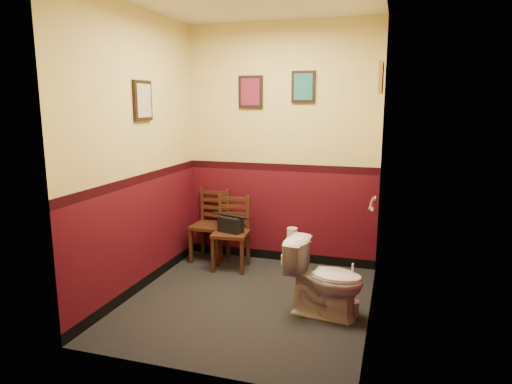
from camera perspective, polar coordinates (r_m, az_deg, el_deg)
floor at (r=4.40m, az=-0.99°, el=-13.51°), size 2.20×2.40×0.00m
wall_back at (r=5.17m, az=3.12°, el=5.75°), size 2.20×0.00×2.70m
wall_front at (r=2.92m, az=-8.42°, el=1.51°), size 2.20×0.00×2.70m
wall_left at (r=4.49m, az=-14.55°, el=4.60°), size 0.00×2.40×2.70m
wall_right at (r=3.83m, az=14.80°, el=3.52°), size 0.00×2.40×2.70m
grab_bar at (r=4.15m, az=14.27°, el=-1.52°), size 0.05×0.56×0.06m
framed_print_back_a at (r=5.23m, az=-0.68°, el=12.40°), size 0.28×0.04×0.36m
framed_print_back_b at (r=5.08m, az=5.95°, el=12.94°), size 0.26×0.04×0.34m
framed_print_left at (r=4.54m, az=-13.96°, el=11.02°), size 0.04×0.30×0.38m
framed_print_right at (r=4.41m, az=15.36°, el=13.56°), size 0.04×0.34×0.28m
toilet at (r=4.06m, az=8.59°, el=-10.70°), size 0.72×0.46×0.66m
toilet_brush at (r=4.18m, az=11.80°, el=-13.92°), size 0.13×0.13×0.48m
chair_left at (r=5.41m, az=-5.66°, el=-4.14°), size 0.40×0.40×0.83m
chair_right at (r=5.12m, az=-3.07°, el=-5.09°), size 0.42×0.42×0.81m
handbag at (r=5.05m, az=-3.18°, el=-4.06°), size 0.30×0.21×0.20m
tp_stack at (r=5.26m, az=4.49°, el=-7.18°), size 0.25×0.15×0.44m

